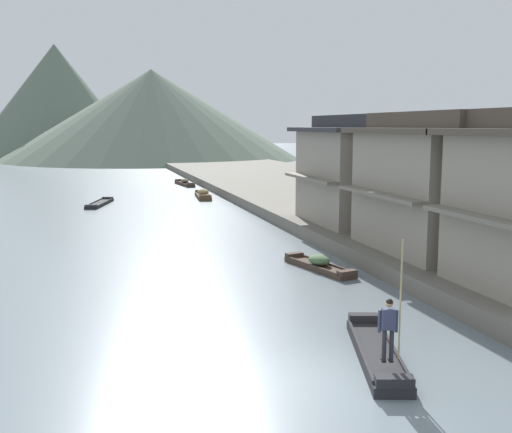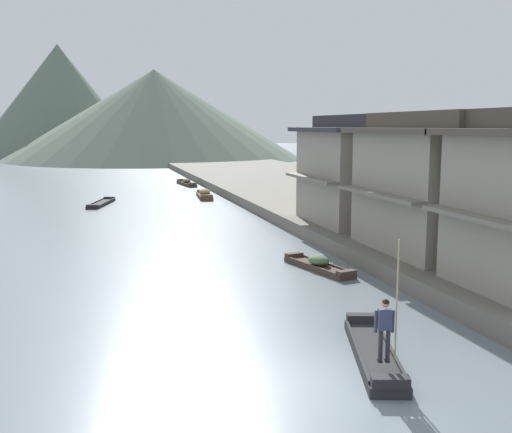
% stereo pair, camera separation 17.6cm
% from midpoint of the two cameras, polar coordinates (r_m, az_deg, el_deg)
% --- Properties ---
extents(ground_plane, '(400.00, 400.00, 0.00)m').
position_cam_midpoint_polar(ground_plane, '(15.48, 5.75, -15.32)').
color(ground_plane, slate).
extents(riverbank_right, '(18.00, 110.00, 0.71)m').
position_cam_midpoint_polar(riverbank_right, '(48.06, 9.60, 1.34)').
color(riverbank_right, '#6B665B').
rests_on(riverbank_right, ground).
extents(boat_foreground_poled, '(2.39, 5.11, 0.50)m').
position_cam_midpoint_polar(boat_foreground_poled, '(17.13, 10.93, -12.43)').
color(boat_foreground_poled, '#232326').
rests_on(boat_foreground_poled, ground).
extents(boatman_person, '(0.57, 0.32, 3.04)m').
position_cam_midpoint_polar(boatman_person, '(15.34, 12.06, -9.66)').
color(boatman_person, black).
rests_on(boatman_person, boat_foreground_poled).
extents(boat_moored_nearest, '(2.43, 5.53, 0.34)m').
position_cam_midpoint_polar(boat_moored_nearest, '(50.11, -14.53, 1.19)').
color(boat_moored_nearest, '#232326').
rests_on(boat_moored_nearest, ground).
extents(boat_moored_second, '(1.90, 4.41, 0.65)m').
position_cam_midpoint_polar(boat_moored_second, '(26.84, 5.74, -4.51)').
color(boat_moored_second, '#423328').
rests_on(boat_moored_second, ground).
extents(boat_moored_third, '(1.46, 5.18, 0.70)m').
position_cam_midpoint_polar(boat_moored_third, '(65.11, -6.78, 3.13)').
color(boat_moored_third, '#423328').
rests_on(boat_moored_third, ground).
extents(boat_moored_far, '(1.51, 4.68, 0.81)m').
position_cam_midpoint_polar(boat_moored_far, '(53.45, -5.08, 2.06)').
color(boat_moored_far, brown).
rests_on(boat_moored_far, ground).
extents(house_waterfront_second, '(5.54, 7.85, 6.14)m').
position_cam_midpoint_polar(house_waterfront_second, '(27.99, 15.86, 2.98)').
color(house_waterfront_second, gray).
rests_on(house_waterfront_second, riverbank_right).
extents(house_waterfront_tall, '(7.00, 7.72, 6.14)m').
position_cam_midpoint_polar(house_waterfront_tall, '(35.71, 9.86, 4.30)').
color(house_waterfront_tall, gray).
rests_on(house_waterfront_tall, riverbank_right).
extents(hill_far_west, '(37.55, 37.55, 24.22)m').
position_cam_midpoint_polar(hill_far_west, '(145.62, -18.23, 10.38)').
color(hill_far_west, '#5B6B5B').
rests_on(hill_far_west, ground).
extents(hill_far_centre, '(56.09, 56.09, 16.84)m').
position_cam_midpoint_polar(hill_far_centre, '(119.04, -9.76, 9.41)').
color(hill_far_centre, '#5B6B5B').
rests_on(hill_far_centre, ground).
extents(hill_far_east, '(44.14, 44.14, 15.05)m').
position_cam_midpoint_polar(hill_far_east, '(125.47, -11.42, 8.91)').
color(hill_far_east, '#4C5B56').
rests_on(hill_far_east, ground).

